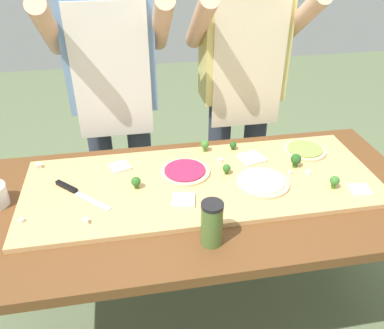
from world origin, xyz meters
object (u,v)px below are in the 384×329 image
cheese_crumble_c (290,172)px  cheese_crumble_d (22,220)px  chefs_knife (75,191)px  broccoli_floret_front_left (227,168)px  cheese_crumble_a (220,161)px  cook_right (242,78)px  sauce_jar (212,223)px  cheese_crumble_e (308,172)px  pizza_slice_center (183,200)px  pizza_whole_cheese_artichoke (262,182)px  pizza_whole_pesto_green (305,150)px  pizza_whole_beet_magenta (185,171)px  pizza_slice_near_right (120,167)px  broccoli_floret_back_left (233,145)px  broccoli_floret_back_right (296,160)px  prep_table (199,213)px  broccoli_floret_center_left (136,182)px  cook_left (113,86)px  broccoli_floret_back_mid (205,145)px  cheese_crumble_f (85,221)px  cheese_crumble_b (39,166)px  pizza_slice_far_right (252,158)px  pizza_slice_far_left (360,190)px  broccoli_floret_front_mid (335,181)px

cheese_crumble_c → cheese_crumble_d: size_ratio=0.99×
chefs_knife → broccoli_floret_front_left: bearing=2.3°
cheese_crumble_a → cheese_crumble_d: cheese_crumble_a is taller
cook_right → sauce_jar: bearing=-111.5°
cook_right → cheese_crumble_e: bearing=-77.4°
pizza_slice_center → cheese_crumble_e: bearing=9.6°
chefs_knife → pizza_whole_cheese_artichoke: same height
pizza_whole_pesto_green → cheese_crumble_c: bearing=-129.8°
pizza_whole_beet_magenta → broccoli_floret_front_left: broccoli_floret_front_left is taller
broccoli_floret_front_left → cheese_crumble_c: (0.26, -0.05, -0.02)m
pizza_slice_near_right → sauce_jar: sauce_jar is taller
broccoli_floret_back_left → cheese_crumble_a: bearing=-130.8°
chefs_knife → pizza_slice_near_right: chefs_knife is taller
pizza_whole_pesto_green → cheese_crumble_e: bearing=-110.0°
broccoli_floret_back_right → cook_right: bearing=101.0°
prep_table → cook_right: (0.33, 0.60, 0.33)m
broccoli_floret_center_left → cook_left: bearing=96.4°
broccoli_floret_back_left → cheese_crumble_c: 0.29m
pizza_whole_cheese_artichoke → pizza_slice_center: size_ratio=2.54×
broccoli_floret_back_mid → cheese_crumble_f: bearing=-140.8°
broccoli_floret_back_right → cook_right: cook_right is taller
broccoli_floret_back_right → pizza_whole_beet_magenta: bearing=175.7°
cheese_crumble_b → pizza_whole_cheese_artichoke: bearing=-17.3°
pizza_slice_near_right → pizza_slice_far_right: 0.57m
pizza_slice_near_right → pizza_slice_center: (0.23, -0.27, 0.00)m
pizza_whole_cheese_artichoke → cheese_crumble_b: cheese_crumble_b is taller
pizza_whole_pesto_green → pizza_slice_near_right: (-0.82, 0.01, -0.00)m
broccoli_floret_front_left → cheese_crumble_a: bearing=93.6°
pizza_slice_far_left → sauce_jar: 0.64m
cheese_crumble_a → cook_left: cook_left is taller
pizza_slice_far_left → cheese_crumble_f: bearing=-179.6°
broccoli_floret_back_mid → cheese_crumble_e: size_ratio=2.83×
pizza_whole_beet_magenta → broccoli_floret_back_left: size_ratio=5.21×
prep_table → pizza_whole_beet_magenta: (-0.03, 0.13, 0.12)m
broccoli_floret_front_mid → broccoli_floret_back_mid: 0.57m
chefs_knife → cheese_crumble_d: size_ratio=15.93×
prep_table → cheese_crumble_b: bearing=156.5°
broccoli_floret_back_mid → cheese_crumble_a: (0.04, -0.11, -0.02)m
pizza_slice_near_right → broccoli_floret_back_mid: bearing=11.3°
pizza_slice_center → sauce_jar: 0.22m
cheese_crumble_f → broccoli_floret_front_left: bearing=21.2°
cook_left → cook_right: bearing=0.0°
pizza_slice_center → cheese_crumble_b: size_ratio=4.01×
cook_left → prep_table: bearing=-63.6°
pizza_slice_far_left → cheese_crumble_f: cheese_crumble_f is taller
sauce_jar → cook_left: size_ratio=0.10×
pizza_slice_near_right → cheese_crumble_d: 0.45m
prep_table → cheese_crumble_f: cheese_crumble_f is taller
broccoli_floret_back_mid → cook_left: cook_left is taller
pizza_whole_beet_magenta → pizza_slice_far_right: bearing=10.1°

